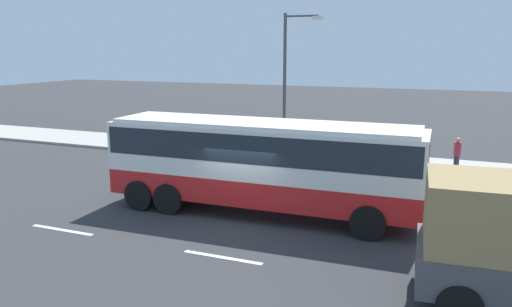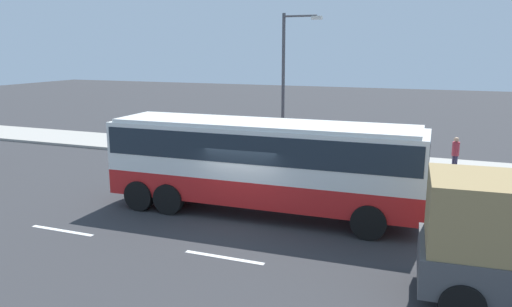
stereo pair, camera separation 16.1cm
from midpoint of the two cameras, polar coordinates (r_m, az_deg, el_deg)
ground_plane at (r=17.10m, az=-1.40°, el=-7.55°), size 120.00×120.00×0.00m
sidewalk_curb at (r=26.17m, az=7.01°, el=-0.53°), size 80.00×4.00×0.15m
lane_centreline at (r=16.97m, az=-20.75°, el=-8.50°), size 28.35×0.16×0.01m
coach_bus at (r=17.09m, az=0.40°, el=-0.45°), size 11.00×2.88×3.28m
pedestrian_near_curb at (r=24.02m, az=21.88°, el=0.10°), size 0.32×0.32×1.68m
pedestrian_at_crossing at (r=24.11m, az=12.28°, el=0.46°), size 0.32×0.32×1.50m
street_lamp at (r=24.54m, az=3.43°, el=8.73°), size 1.96×0.24×7.25m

